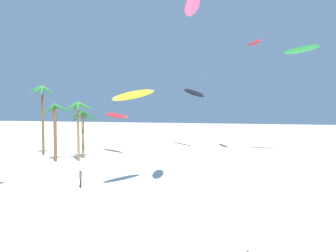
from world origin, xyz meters
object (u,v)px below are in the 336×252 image
object	(u,v)px
flying_kite_3	(116,115)
flying_kite_5	(192,6)
flying_kite_6	(301,50)
person_mid_field	(81,178)
flying_kite_4	(255,43)
palm_tree_3	(55,116)
palm_tree_1	(78,111)
flying_kite_7	(134,95)
palm_tree_2	(83,118)
flying_kite_0	(194,93)
palm_tree_0	(42,96)

from	to	relation	value
flying_kite_3	flying_kite_5	bearing A→B (deg)	-52.89
flying_kite_6	person_mid_field	world-z (taller)	flying_kite_6
flying_kite_4	palm_tree_3	bearing A→B (deg)	-146.56
palm_tree_1	flying_kite_7	size ratio (longest dim) A/B	0.87
palm_tree_2	flying_kite_7	xyz separation A→B (m)	(13.70, -15.49, 2.77)
palm_tree_2	flying_kite_0	distance (m)	22.55
flying_kite_7	flying_kite_0	bearing A→B (deg)	91.06
palm_tree_1	flying_kite_5	xyz separation A→B (m)	(18.26, -12.96, 9.18)
palm_tree_1	flying_kite_7	xyz separation A→B (m)	(12.89, -12.88, 1.68)
flying_kite_3	flying_kite_5	world-z (taller)	flying_kite_5
palm_tree_2	flying_kite_4	world-z (taller)	flying_kite_4
palm_tree_3	person_mid_field	distance (m)	17.65
palm_tree_2	palm_tree_1	bearing A→B (deg)	-72.68
person_mid_field	flying_kite_7	bearing A→B (deg)	11.03
palm_tree_0	flying_kite_0	bearing A→B (deg)	39.36
flying_kite_4	flying_kite_7	xyz separation A→B (m)	(-10.31, -29.09, -9.42)
palm_tree_1	flying_kite_0	distance (m)	24.08
palm_tree_2	flying_kite_5	xyz separation A→B (m)	(19.07, -15.58, 10.26)
flying_kite_7	flying_kite_4	bearing A→B (deg)	70.48
flying_kite_0	flying_kite_7	bearing A→B (deg)	-88.94
flying_kite_7	palm_tree_0	bearing A→B (deg)	141.95
palm_tree_0	flying_kite_5	world-z (taller)	flying_kite_5
palm_tree_2	flying_kite_0	bearing A→B (deg)	53.76
palm_tree_2	palm_tree_3	bearing A→B (deg)	-120.08
palm_tree_3	flying_kite_0	world-z (taller)	flying_kite_0
palm_tree_0	flying_kite_0	size ratio (longest dim) A/B	0.95
flying_kite_3	flying_kite_5	distance (m)	29.01
palm_tree_1	flying_kite_0	bearing A→B (deg)	59.06
palm_tree_2	person_mid_field	size ratio (longest dim) A/B	4.35
palm_tree_1	palm_tree_2	xyz separation A→B (m)	(-0.82, 2.62, -1.09)
flying_kite_5	person_mid_field	distance (m)	18.37
flying_kite_0	person_mid_field	world-z (taller)	flying_kite_0
flying_kite_0	flying_kite_4	distance (m)	14.14
palm_tree_2	palm_tree_3	size ratio (longest dim) A/B	0.88
flying_kite_0	flying_kite_7	xyz separation A→B (m)	(0.62, -33.35, -1.53)
flying_kite_4	flying_kite_5	bearing A→B (deg)	-99.61
palm_tree_0	person_mid_field	world-z (taller)	palm_tree_0
palm_tree_2	flying_kite_0	size ratio (longest dim) A/B	0.62
flying_kite_5	palm_tree_1	bearing A→B (deg)	144.62
palm_tree_0	flying_kite_7	xyz separation A→B (m)	(21.12, -16.53, -0.50)
palm_tree_3	flying_kite_3	distance (m)	10.89
flying_kite_0	flying_kite_7	world-z (taller)	flying_kite_0
flying_kite_0	flying_kite_4	size ratio (longest dim) A/B	0.60
palm_tree_2	flying_kite_4	size ratio (longest dim) A/B	0.37
flying_kite_5	flying_kite_7	xyz separation A→B (m)	(-5.37, 0.09, -7.50)
palm_tree_1	flying_kite_0	size ratio (longest dim) A/B	0.72
palm_tree_3	flying_kite_3	xyz separation A→B (m)	(4.75, 9.80, -0.18)
flying_kite_6	person_mid_field	xyz separation A→B (m)	(-22.32, -28.84, -15.52)
palm_tree_3	person_mid_field	xyz separation A→B (m)	(10.88, -12.80, -5.40)
flying_kite_4	flying_kite_6	size ratio (longest dim) A/B	1.09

